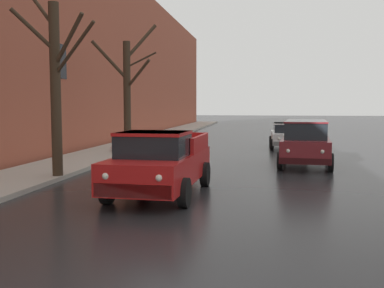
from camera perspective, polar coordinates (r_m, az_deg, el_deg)
left_sidewalk_slab at (r=23.05m, az=-10.73°, el=-1.01°), size 2.75×80.00×0.15m
brick_townhouse_facade at (r=23.84m, az=-15.30°, el=12.56°), size 0.63×80.00×11.32m
snow_bank_near_corner_left at (r=26.17m, az=-3.45°, el=0.37°), size 1.98×1.24×0.74m
snow_bank_mid_block_left at (r=22.47m, az=-6.24°, el=-0.50°), size 3.16×1.24×0.74m
bare_tree_second_along_sidewalk at (r=15.19m, az=-16.89°, el=7.36°), size 2.97×1.52×6.33m
bare_tree_mid_block at (r=22.28m, az=-8.15°, el=6.71°), size 3.00×1.89×6.42m
pickup_truck_red_approaching_near_lane at (r=12.25m, az=-4.08°, el=-2.39°), size 2.30×5.01×1.76m
suv_maroon_parked_kerbside_close at (r=18.59m, az=14.18°, el=0.33°), size 2.33×4.75×1.82m
sedan_white_parked_kerbside_mid at (r=26.05m, az=12.01°, el=1.16°), size 2.03×4.28×1.42m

